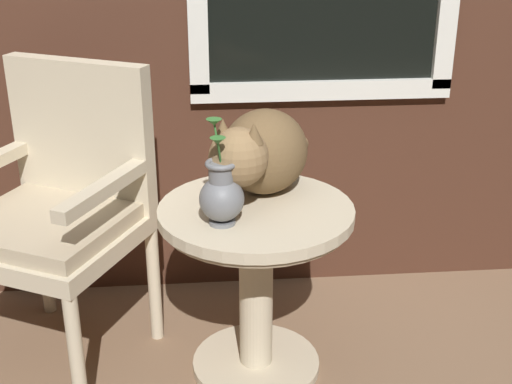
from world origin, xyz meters
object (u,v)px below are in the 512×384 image
at_px(wicker_chair, 60,202).
at_px(pewter_vase_with_ivy, 221,194).
at_px(wicker_side_table, 256,257).
at_px(cat, 260,152).

distance_m(wicker_chair, pewter_vase_with_ivy, 0.59).
relative_size(wicker_side_table, cat, 1.05).
height_order(wicker_side_table, wicker_chair, wicker_chair).
bearing_deg(pewter_vase_with_ivy, wicker_chair, 151.47).
relative_size(wicker_side_table, wicker_chair, 0.61).
xyz_separation_m(cat, pewter_vase_with_ivy, (-0.13, -0.20, -0.05)).
bearing_deg(wicker_side_table, wicker_chair, 164.40).
bearing_deg(pewter_vase_with_ivy, wicker_side_table, 44.30).
distance_m(wicker_side_table, pewter_vase_with_ivy, 0.30).
relative_size(cat, pewter_vase_with_ivy, 1.84).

